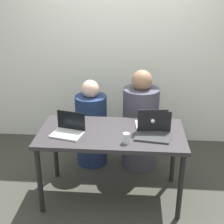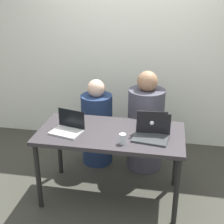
{
  "view_description": "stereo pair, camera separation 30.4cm",
  "coord_description": "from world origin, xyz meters",
  "px_view_note": "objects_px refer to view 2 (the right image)",
  "views": [
    {
      "loc": [
        0.21,
        -2.72,
        2.13
      ],
      "look_at": [
        0.0,
        0.07,
        0.94
      ],
      "focal_mm": 50.0,
      "sensor_mm": 36.0,
      "label": 1
    },
    {
      "loc": [
        0.51,
        -2.68,
        2.13
      ],
      "look_at": [
        0.0,
        0.07,
        0.94
      ],
      "focal_mm": 50.0,
      "sensor_mm": 36.0,
      "label": 2
    }
  ],
  "objects_px": {
    "person_on_left": "(97,127)",
    "person_on_right": "(145,126)",
    "laptop_front_left": "(68,127)",
    "laptop_front_right": "(152,133)",
    "laptop_back_right": "(151,126)",
    "water_glass_right": "(123,139)"
  },
  "relations": [
    {
      "from": "person_on_left",
      "to": "person_on_right",
      "type": "relative_size",
      "value": 0.89
    },
    {
      "from": "laptop_back_right",
      "to": "laptop_front_left",
      "type": "bearing_deg",
      "value": 6.45
    },
    {
      "from": "person_on_right",
      "to": "laptop_front_right",
      "type": "bearing_deg",
      "value": 94.99
    },
    {
      "from": "person_on_right",
      "to": "person_on_left",
      "type": "bearing_deg",
      "value": -3.76
    },
    {
      "from": "person_on_right",
      "to": "water_glass_right",
      "type": "height_order",
      "value": "person_on_right"
    },
    {
      "from": "water_glass_right",
      "to": "laptop_front_left",
      "type": "bearing_deg",
      "value": 165.9
    },
    {
      "from": "person_on_right",
      "to": "laptop_front_right",
      "type": "xyz_separation_m",
      "value": [
        0.11,
        -0.7,
        0.27
      ]
    },
    {
      "from": "laptop_front_right",
      "to": "water_glass_right",
      "type": "height_order",
      "value": "laptop_front_right"
    },
    {
      "from": "person_on_left",
      "to": "laptop_front_right",
      "type": "height_order",
      "value": "person_on_left"
    },
    {
      "from": "person_on_right",
      "to": "laptop_front_left",
      "type": "distance_m",
      "value": 1.04
    },
    {
      "from": "person_on_left",
      "to": "laptop_back_right",
      "type": "height_order",
      "value": "person_on_left"
    },
    {
      "from": "laptop_front_right",
      "to": "laptop_back_right",
      "type": "xyz_separation_m",
      "value": [
        -0.01,
        0.14,
        0.0
      ]
    },
    {
      "from": "water_glass_right",
      "to": "laptop_front_right",
      "type": "bearing_deg",
      "value": 33.58
    },
    {
      "from": "person_on_right",
      "to": "laptop_back_right",
      "type": "bearing_deg",
      "value": 95.83
    },
    {
      "from": "laptop_front_left",
      "to": "laptop_front_right",
      "type": "bearing_deg",
      "value": 15.7
    },
    {
      "from": "person_on_right",
      "to": "water_glass_right",
      "type": "distance_m",
      "value": 0.91
    },
    {
      "from": "person_on_left",
      "to": "person_on_right",
      "type": "height_order",
      "value": "person_on_right"
    },
    {
      "from": "laptop_front_left",
      "to": "water_glass_right",
      "type": "distance_m",
      "value": 0.58
    },
    {
      "from": "laptop_front_left",
      "to": "laptop_front_right",
      "type": "distance_m",
      "value": 0.81
    },
    {
      "from": "laptop_front_left",
      "to": "water_glass_right",
      "type": "bearing_deg",
      "value": -0.18
    },
    {
      "from": "person_on_left",
      "to": "laptop_back_right",
      "type": "relative_size",
      "value": 3.46
    },
    {
      "from": "person_on_left",
      "to": "laptop_front_right",
      "type": "relative_size",
      "value": 3.04
    }
  ]
}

